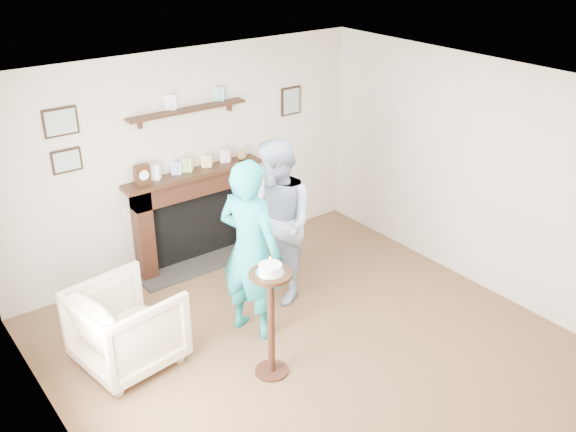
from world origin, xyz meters
The scene contains 6 objects.
ground centered at (0.00, 0.00, 0.00)m, with size 5.00×5.00×0.00m, color brown.
room_shell centered at (0.00, 0.69, 1.62)m, with size 4.54×5.02×2.52m.
armchair centered at (-1.46, 1.10, 0.00)m, with size 0.84×0.86×0.78m, color #C3B291.
man centered at (0.30, 1.20, 0.00)m, with size 0.86×0.67×1.76m, color silver.
woman centered at (-0.27, 0.84, 0.00)m, with size 0.66×0.43×1.81m, color #1DA88E.
pedestal_table centered at (-0.50, 0.19, 0.74)m, with size 0.37×0.37×1.19m.
Camera 1 is at (-3.18, -3.63, 3.79)m, focal length 40.00 mm.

